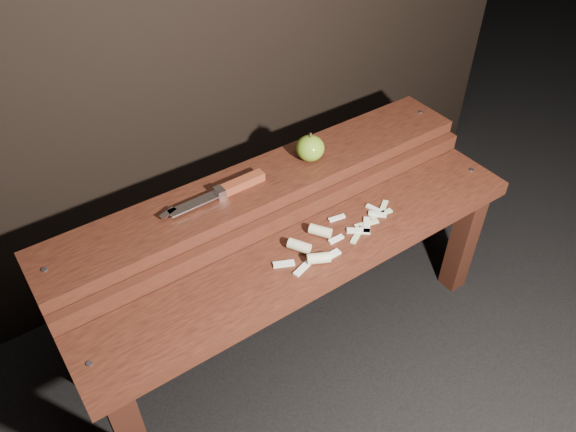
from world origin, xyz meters
TOP-DOWN VIEW (x-y plane):
  - ground at (0.00, 0.00)m, footprint 60.00×60.00m
  - bench_front_tier at (0.00, -0.06)m, footprint 1.20×0.20m
  - bench_rear_tier at (0.00, 0.17)m, footprint 1.20×0.21m
  - apple at (0.15, 0.17)m, footprint 0.08×0.08m
  - knife at (-0.10, 0.17)m, footprint 0.29×0.04m
  - apple_scraps at (0.04, -0.05)m, footprint 0.38×0.13m

SIDE VIEW (x-z plane):
  - ground at x=0.00m, z-range 0.00..0.00m
  - bench_front_tier at x=0.00m, z-range 0.14..0.56m
  - bench_rear_tier at x=0.00m, z-range 0.16..0.67m
  - apple_scraps at x=0.04m, z-range 0.42..0.44m
  - knife at x=-0.10m, z-range 0.50..0.52m
  - apple at x=0.15m, z-range 0.49..0.57m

